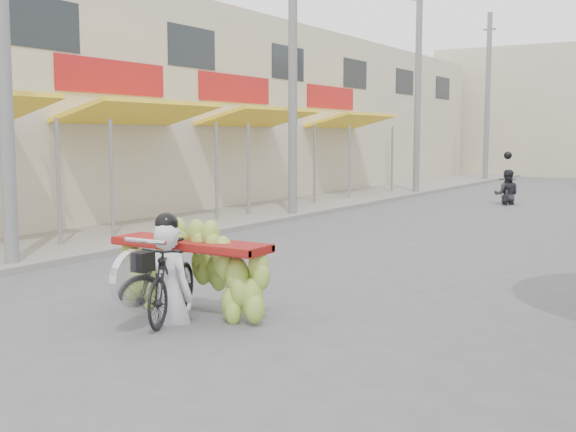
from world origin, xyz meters
The scene contains 9 objects.
ground centered at (0.00, 0.00, 0.00)m, with size 120.00×120.00×0.00m, color #58575D.
sidewalk_left centered at (-7.00, 15.00, 0.06)m, with size 4.00×60.00×0.12m, color gray.
shophouse_row_left centered at (-11.98, 13.98, 3.00)m, with size 9.77×40.00×6.00m.
utility_pole_near centered at (-5.40, 3.00, 4.03)m, with size 0.60×0.24×8.00m.
utility_pole_mid centered at (-5.40, 12.00, 4.03)m, with size 0.60×0.24×8.00m.
utility_pole_far centered at (-5.40, 21.00, 4.03)m, with size 0.60×0.24×8.00m.
utility_pole_back centered at (-5.40, 30.00, 4.03)m, with size 0.60×0.24×8.00m.
banana_motorbike centered at (-0.97, 1.99, 0.74)m, with size 2.20×1.83×2.22m.
bg_motorbike_a centered at (-1.45, 18.84, 0.78)m, with size 0.89×1.51×1.95m.
Camera 1 is at (4.66, -4.66, 2.22)m, focal length 45.00 mm.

